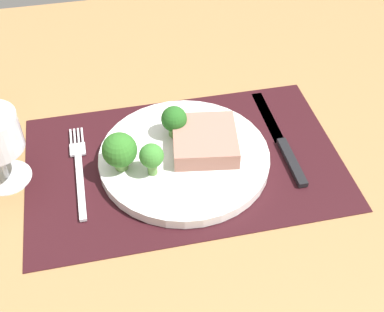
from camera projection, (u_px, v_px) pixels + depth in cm
name	position (u px, v px, depth cm)	size (l,w,h in cm)	color
ground_plane	(184.00, 170.00, 79.40)	(140.00, 110.00, 3.00)	#996D42
placemat	(184.00, 162.00, 78.24)	(47.59, 30.10, 0.30)	black
plate	(184.00, 158.00, 77.58)	(25.83, 25.83, 1.60)	white
steak	(205.00, 140.00, 77.11)	(9.54, 10.11, 2.76)	#9E6B5B
broccoli_near_fork	(152.00, 157.00, 71.94)	(3.53, 3.53, 5.24)	#5B8942
broccoli_front_edge	(174.00, 120.00, 77.98)	(3.98, 3.98, 5.20)	#6B994C
broccoli_near_steak	(120.00, 150.00, 72.58)	(5.07, 5.07, 6.09)	#6B994C
fork	(79.00, 169.00, 76.59)	(2.40, 19.20, 0.50)	silver
knife	(282.00, 143.00, 80.67)	(1.80, 23.00, 0.80)	black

